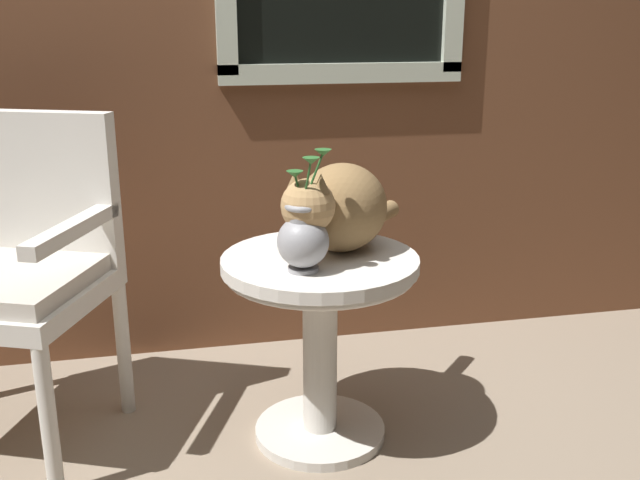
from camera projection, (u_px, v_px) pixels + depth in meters
name	position (u px, v px, depth m)	size (l,w,h in m)	color
ground_plane	(291.00, 452.00, 2.14)	(6.00, 6.00, 0.00)	gray
wicker_side_table	(320.00, 311.00, 2.11)	(0.56, 0.56, 0.57)	silver
wicker_chair	(12.00, 259.00, 2.10)	(0.68, 0.66, 0.96)	silver
cat	(338.00, 207.00, 2.07)	(0.44, 0.46, 0.26)	olive
pewter_vase_with_ivy	(303.00, 236.00, 1.92)	(0.14, 0.14, 0.33)	#99999E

